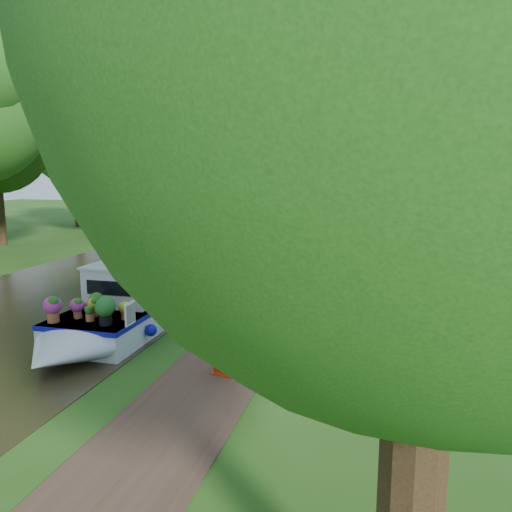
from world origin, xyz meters
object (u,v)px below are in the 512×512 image
at_px(second_boat, 291,225).
at_px(sandwich_board, 224,356).
at_px(pedestrian_dark, 333,218).
at_px(pedestrian_pink, 342,220).
at_px(plant_boat, 166,280).

distance_m(second_boat, sandwich_board, 25.62).
bearing_deg(pedestrian_dark, pedestrian_pink, -46.22).
relative_size(sandwich_board, pedestrian_pink, 0.58).
relative_size(sandwich_board, pedestrian_dark, 0.51).
bearing_deg(pedestrian_pink, pedestrian_dark, 158.60).
relative_size(plant_boat, sandwich_board, 14.67).
distance_m(plant_boat, pedestrian_pink, 22.66).
height_order(pedestrian_pink, pedestrian_dark, pedestrian_dark).
bearing_deg(sandwich_board, plant_boat, 142.33).
height_order(plant_boat, second_boat, plant_boat).
xyz_separation_m(plant_boat, sandwich_board, (3.68, -5.05, -0.41)).
bearing_deg(second_boat, plant_boat, -73.94).
distance_m(pedestrian_pink, pedestrian_dark, 0.78).
bearing_deg(pedestrian_pink, second_boat, -153.58).
bearing_deg(pedestrian_dark, plant_boat, -125.77).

